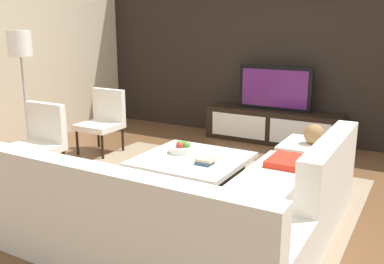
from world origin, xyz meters
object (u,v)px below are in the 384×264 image
object	(u,v)px
coffee_table	(192,174)
book_stack	(205,161)
fruit_bowl	(182,148)
ottoman	(312,160)
sectional_couch	(197,214)
decorative_ball	(314,134)
television	(275,88)
floor_lamp	(20,53)
accent_chair_far	(104,117)
accent_chair_near	(39,137)
media_console	(273,126)

from	to	relation	value
coffee_table	book_stack	size ratio (longest dim) A/B	6.31
fruit_bowl	ottoman	bearing A→B (deg)	39.96
coffee_table	sectional_couch	bearing A→B (deg)	-58.40
fruit_bowl	decorative_ball	world-z (taller)	decorative_ball
television	book_stack	distance (m)	2.45
ottoman	floor_lamp	bearing A→B (deg)	-161.72
television	decorative_ball	xyz separation A→B (m)	(0.90, -1.21, -0.31)
floor_lamp	accent_chair_far	bearing A→B (deg)	48.49
book_stack	accent_chair_near	bearing A→B (deg)	-168.77
accent_chair_far	decorative_ball	xyz separation A→B (m)	(2.80, 0.40, 0.03)
coffee_table	television	bearing A→B (deg)	87.51
sectional_couch	accent_chair_far	xyz separation A→B (m)	(-2.42, 1.70, 0.20)
television	fruit_bowl	size ratio (longest dim) A/B	3.94
fruit_bowl	book_stack	distance (m)	0.46
fruit_bowl	television	bearing A→B (deg)	82.78
ottoman	decorative_ball	xyz separation A→B (m)	(0.00, 0.00, 0.32)
media_console	ottoman	world-z (taller)	media_console
accent_chair_near	accent_chair_far	world-z (taller)	same
sectional_couch	ottoman	world-z (taller)	sectional_couch
sectional_couch	fruit_bowl	world-z (taller)	sectional_couch
book_stack	media_console	bearing A→B (deg)	92.87
television	ottoman	size ratio (longest dim) A/B	1.58
floor_lamp	decorative_ball	bearing A→B (deg)	18.28
media_console	accent_chair_far	size ratio (longest dim) A/B	2.34
fruit_bowl	accent_chair_near	bearing A→B (deg)	-158.59
accent_chair_far	television	bearing A→B (deg)	31.16
coffee_table	accent_chair_near	world-z (taller)	accent_chair_near
accent_chair_far	accent_chair_near	bearing A→B (deg)	-95.56
floor_lamp	fruit_bowl	xyz separation A→B (m)	(2.28, 0.16, -0.97)
media_console	ottoman	size ratio (longest dim) A/B	2.91
sectional_couch	book_stack	bearing A→B (deg)	114.14
television	sectional_couch	world-z (taller)	television
media_console	sectional_couch	size ratio (longest dim) A/B	0.82
media_console	accent_chair_far	distance (m)	2.50
fruit_bowl	floor_lamp	bearing A→B (deg)	-176.10
media_console	fruit_bowl	distance (m)	2.22
coffee_table	book_stack	xyz separation A→B (m)	(0.22, -0.12, 0.21)
coffee_table	floor_lamp	bearing A→B (deg)	-178.74
media_console	coffee_table	size ratio (longest dim) A/B	1.89
accent_chair_near	book_stack	distance (m)	1.99
decorative_ball	media_console	bearing A→B (deg)	126.72
sectional_couch	floor_lamp	distance (m)	3.40
media_console	accent_chair_near	size ratio (longest dim) A/B	2.34
ottoman	accent_chair_far	world-z (taller)	accent_chair_far
television	decorative_ball	bearing A→B (deg)	-53.29
coffee_table	floor_lamp	size ratio (longest dim) A/B	0.64
media_console	book_stack	world-z (taller)	media_console
fruit_bowl	decorative_ball	xyz separation A→B (m)	(1.18, 0.99, 0.09)
accent_chair_near	coffee_table	bearing A→B (deg)	10.50
fruit_bowl	book_stack	world-z (taller)	fruit_bowl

